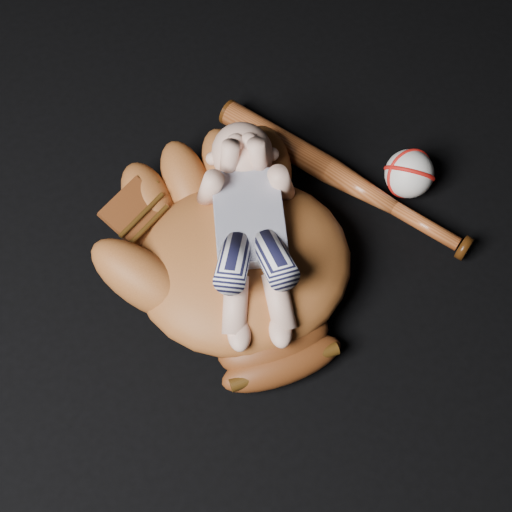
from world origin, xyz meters
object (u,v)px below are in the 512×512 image
newborn_baby (251,233)px  baseball (409,174)px  baseball_glove (243,258)px  baseball_bat (343,178)px

newborn_baby → baseball: newborn_baby is taller
baseball_glove → newborn_baby: 0.06m
baseball_glove → baseball_bat: (0.22, 0.13, -0.05)m
baseball_bat → baseball: 0.11m
baseball_glove → baseball: baseball_glove is taller
newborn_baby → baseball_bat: size_ratio=0.75×
newborn_baby → baseball_bat: newborn_baby is taller
baseball_glove → newborn_baby: (0.01, 0.01, 0.06)m
newborn_baby → baseball: (0.31, 0.08, -0.09)m
newborn_baby → baseball: 0.33m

